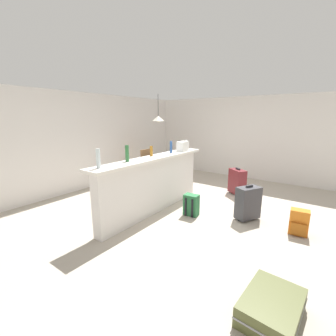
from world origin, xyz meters
name	(u,v)px	position (x,y,z in m)	size (l,w,h in m)	color
ground_plane	(194,207)	(0.00, 0.00, -0.03)	(13.00, 13.00, 0.05)	#ADA393
wall_back	(101,140)	(0.00, 3.05, 1.25)	(6.60, 0.10, 2.50)	silver
wall_right	(234,137)	(3.05, 0.30, 1.25)	(0.10, 6.00, 2.50)	silver
partition_half_wall	(154,186)	(-0.73, 0.53, 0.54)	(2.80, 0.20, 1.08)	silver
bar_countertop	(154,158)	(-0.73, 0.53, 1.10)	(2.96, 0.40, 0.05)	white
bottle_clear	(98,158)	(-1.99, 0.57, 1.28)	(0.06, 0.06, 0.30)	silver
bottle_green	(127,153)	(-1.37, 0.59, 1.27)	(0.06, 0.06, 0.29)	#2D6B38
bottle_amber	(151,151)	(-0.69, 0.62, 1.23)	(0.06, 0.06, 0.20)	#9E661E
bottle_blue	(171,147)	(-0.14, 0.53, 1.26)	(0.06, 0.06, 0.26)	#284C89
bottle_white	(186,145)	(0.51, 0.55, 1.24)	(0.07, 0.07, 0.23)	silver
grocery_bag	(183,146)	(0.24, 0.48, 1.24)	(0.26, 0.18, 0.22)	silver
dining_table	(157,160)	(0.99, 1.84, 0.65)	(1.10, 0.80, 0.74)	#332319
dining_chair_near_partition	(170,168)	(0.90, 1.29, 0.52)	(0.46, 0.46, 0.93)	#9E754C
dining_chair_far_side	(143,162)	(1.03, 2.41, 0.52)	(0.40, 0.40, 0.93)	#9E754C
pendant_lamp	(158,118)	(1.01, 1.79, 1.85)	(0.34, 0.34, 0.77)	black
suitcase_flat_olive	(272,307)	(-2.03, -1.98, 0.11)	(0.85, 0.54, 0.22)	#51562D
suitcase_upright_maroon	(237,181)	(1.28, -0.47, 0.33)	(0.46, 0.50, 0.67)	maroon
backpack_green	(191,205)	(-0.45, -0.18, 0.20)	(0.26, 0.29, 0.42)	#286B3D
backpack_orange	(299,223)	(-0.07, -1.98, 0.20)	(0.27, 0.30, 0.42)	orange
suitcase_upright_charcoal	(248,203)	(0.00, -1.13, 0.33)	(0.50, 0.42, 0.67)	#38383D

